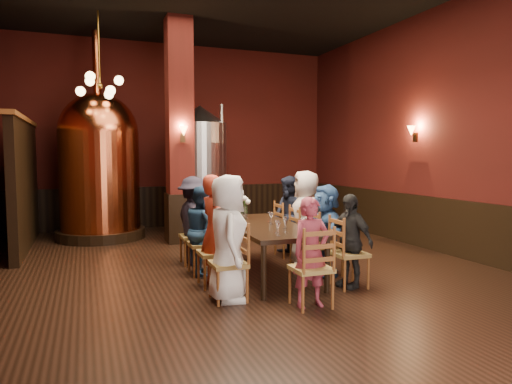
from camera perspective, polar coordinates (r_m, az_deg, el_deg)
name	(u,v)px	position (r m, az deg, el deg)	size (l,w,h in m)	color
room	(237,123)	(6.78, -2.37, 8.61)	(10.00, 10.02, 4.50)	black
wainscot_right	(446,226)	(8.94, 22.61, -3.95)	(0.08, 9.90, 1.00)	black
wainscot_back	(176,206)	(11.65, -10.02, -1.73)	(7.90, 0.08, 1.00)	black
column	(180,132)	(9.41, -9.53, 7.44)	(0.58, 0.58, 4.50)	#4A130F
partition	(24,186)	(9.70, -26.98, 0.71)	(0.22, 3.50, 2.40)	black
pendant_cluster	(100,86)	(9.42, -18.93, 12.45)	(0.90, 0.90, 1.70)	#A57226
sconce_wall	(415,133)	(9.41, 19.31, 6.94)	(0.20, 0.20, 0.36)	black
sconce_column	(183,134)	(9.12, -9.16, 7.23)	(0.20, 0.20, 0.36)	black
dining_table	(264,229)	(6.80, 1.02, -4.60)	(1.04, 2.41, 0.75)	black
chair_0	(228,263)	(5.65, -3.50, -8.89)	(0.46, 0.46, 0.92)	brown
person_0	(228,238)	(5.58, -3.51, -5.77)	(0.76, 0.49, 1.55)	white
chair_1	(214,252)	(6.28, -5.23, -7.52)	(0.46, 0.46, 0.92)	brown
person_1	(214,231)	(6.22, -5.25, -4.82)	(0.55, 0.36, 1.52)	#AE301D
chair_2	(203,243)	(6.91, -6.62, -6.41)	(0.46, 0.46, 0.92)	brown
person_2	(203,230)	(6.87, -6.63, -4.75)	(0.64, 0.32, 1.33)	navy
chair_3	(194,236)	(7.55, -7.78, -5.47)	(0.46, 0.46, 0.92)	brown
person_3	(194,220)	(7.51, -7.81, -3.53)	(0.93, 0.53, 1.44)	black
chair_4	(349,253)	(6.33, 11.58, -7.50)	(0.46, 0.46, 0.92)	brown
person_4	(349,241)	(6.29, 11.60, -5.96)	(0.74, 0.31, 1.27)	black
chair_5	(325,244)	(6.90, 8.66, -6.45)	(0.46, 0.46, 0.92)	brown
person_5	(326,230)	(6.86, 8.69, -4.67)	(1.26, 0.40, 1.35)	#2F568F
chair_6	(306,237)	(7.47, 6.24, -5.56)	(0.46, 0.46, 0.92)	brown
person_6	(306,218)	(7.42, 6.26, -3.25)	(0.75, 0.49, 1.53)	beige
chair_7	(289,230)	(8.07, 4.15, -4.78)	(0.46, 0.46, 0.92)	brown
person_7	(289,216)	(8.03, 4.16, -3.04)	(0.69, 0.34, 1.42)	black
chair_8	(311,268)	(5.45, 6.89, -9.41)	(0.46, 0.46, 0.92)	brown
person_8	(311,252)	(5.41, 6.91, -7.49)	(0.47, 0.31, 1.29)	#943143
copper_kettle	(99,164)	(10.22, -18.98, 3.31)	(1.93, 1.93, 4.35)	black
steel_vessel	(200,170)	(10.49, -6.98, 2.80)	(1.25, 1.25, 2.90)	#B2B2B7
rose_vase	(244,203)	(7.39, -1.50, -1.40)	(0.23, 0.23, 0.39)	white
wine_glass_0	(270,217)	(6.93, 1.78, -3.21)	(0.07, 0.07, 0.17)	white
wine_glass_1	(285,226)	(6.09, 3.71, -4.30)	(0.07, 0.07, 0.17)	white
wine_glass_2	(271,219)	(6.80, 1.95, -3.35)	(0.07, 0.07, 0.17)	white
wine_glass_3	(278,229)	(5.86, 2.78, -4.66)	(0.07, 0.07, 0.17)	white
wine_glass_4	(236,214)	(7.38, -2.56, -2.72)	(0.07, 0.07, 0.17)	white
wine_glass_5	(304,224)	(6.32, 6.00, -3.99)	(0.07, 0.07, 0.17)	white
wine_glass_6	(277,227)	(6.04, 2.59, -4.37)	(0.07, 0.07, 0.17)	white
wine_glass_7	(240,216)	(7.05, -2.06, -3.07)	(0.07, 0.07, 0.17)	white
wine_glass_8	(285,223)	(6.40, 3.63, -3.87)	(0.07, 0.07, 0.17)	white
wine_glass_9	(302,225)	(6.20, 5.83, -4.15)	(0.07, 0.07, 0.17)	white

